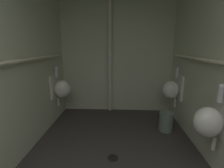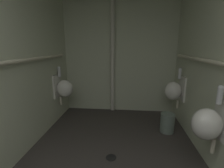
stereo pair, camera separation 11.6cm
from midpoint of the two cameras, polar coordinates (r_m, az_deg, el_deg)
The scene contains 8 objects.
wall_back at distance 3.58m, azimuth 3.62°, elevation 10.50°, with size 2.49×0.06×2.55m, color beige.
urinal_left_mid at distance 3.27m, azimuth -15.46°, elevation -1.34°, with size 0.32×0.30×0.76m.
urinal_right_mid at distance 2.06m, azimuth 32.06°, elevation -11.56°, with size 0.32×0.30×0.76m.
urinal_right_far at distance 3.22m, azimuth 21.88°, elevation -2.06°, with size 0.32×0.30×0.76m.
supply_pipe_left at distance 2.06m, azimuth -31.95°, elevation 6.15°, with size 0.06×3.10×0.06m.
standpipe_back_wall at distance 3.48m, azimuth 1.16°, elevation 10.45°, with size 0.08×0.08×2.50m, color beige.
floor_drain at distance 2.36m, azimuth 1.21°, elevation -24.22°, with size 0.14×0.14×0.01m, color black.
waste_bin at distance 3.02m, azimuth 19.76°, elevation -12.62°, with size 0.23×0.23×0.33m, color slate.
Camera 2 is at (0.18, 0.22, 1.44)m, focal length 26.30 mm.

